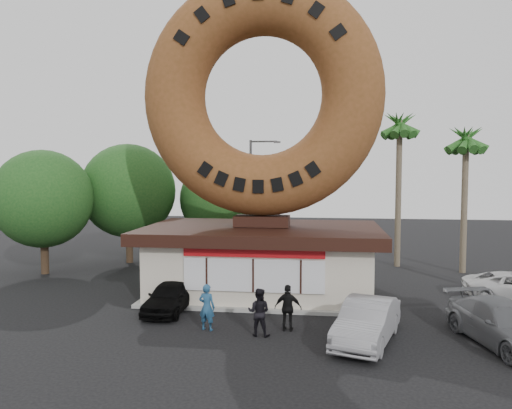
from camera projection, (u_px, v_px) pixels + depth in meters
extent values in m
plane|color=black|center=(242.00, 334.00, 18.19)|extent=(90.00, 90.00, 0.00)
cube|color=beige|center=(262.00, 263.00, 24.02)|extent=(10.00, 6.00, 3.00)
cube|color=#999993|center=(262.00, 292.00, 24.12)|extent=(10.60, 6.60, 0.15)
cube|color=#3F3F3F|center=(262.00, 231.00, 23.91)|extent=(10.00, 6.00, 0.10)
cube|color=black|center=(262.00, 232.00, 23.91)|extent=(11.20, 7.20, 0.55)
cube|color=silver|center=(253.00, 275.00, 21.00)|extent=(6.00, 0.12, 1.40)
cube|color=#B50F14|center=(253.00, 252.00, 20.91)|extent=(6.00, 0.10, 0.45)
cube|color=black|center=(262.00, 221.00, 23.88)|extent=(2.60, 1.40, 0.50)
torus|color=brown|center=(262.00, 96.00, 23.46)|extent=(11.36, 2.90, 11.36)
cylinder|color=#473321|center=(129.00, 237.00, 32.19)|extent=(0.44, 0.44, 3.30)
sphere|color=#194619|center=(128.00, 191.00, 31.98)|extent=(6.00, 6.00, 6.00)
cylinder|color=#473321|center=(219.00, 238.00, 33.45)|extent=(0.44, 0.44, 2.86)
sphere|color=#194619|center=(219.00, 199.00, 33.27)|extent=(5.20, 5.20, 5.20)
cylinder|color=#473321|center=(45.00, 247.00, 28.71)|extent=(0.44, 0.44, 3.08)
sphere|color=#194619|center=(43.00, 199.00, 28.51)|extent=(5.60, 5.60, 5.60)
cylinder|color=#726651|center=(398.00, 194.00, 30.72)|extent=(0.36, 0.36, 9.00)
cylinder|color=#726651|center=(464.00, 204.00, 28.81)|extent=(0.36, 0.36, 8.00)
cylinder|color=#59595E|center=(251.00, 199.00, 34.00)|extent=(0.18, 0.18, 8.00)
cylinder|color=#59595E|center=(264.00, 141.00, 33.60)|extent=(1.80, 0.12, 0.12)
cube|color=#59595E|center=(277.00, 142.00, 33.49)|extent=(0.45, 0.20, 0.12)
imported|color=navy|center=(207.00, 307.00, 18.62)|extent=(0.71, 0.54, 1.75)
imported|color=black|center=(259.00, 312.00, 17.99)|extent=(0.92, 0.76, 1.74)
imported|color=black|center=(288.00, 308.00, 18.52)|extent=(1.04, 0.50, 1.74)
imported|color=black|center=(169.00, 297.00, 21.03)|extent=(1.61, 3.82, 1.29)
imported|color=gray|center=(367.00, 321.00, 17.28)|extent=(2.84, 4.77, 1.49)
imported|color=slate|center=(504.00, 324.00, 16.98)|extent=(3.35, 5.47, 1.48)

